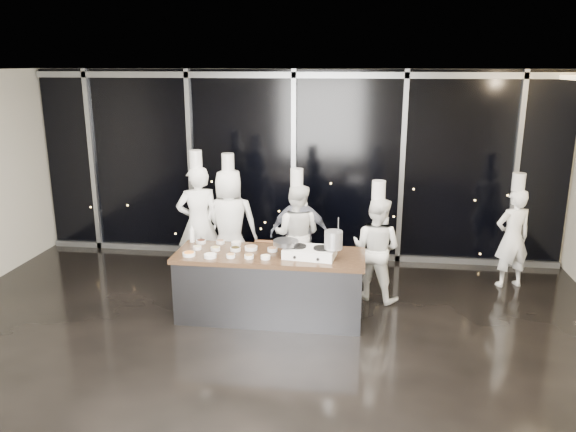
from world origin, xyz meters
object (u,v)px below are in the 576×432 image
chef_center (297,234)px  guest (300,234)px  stock_pot (333,240)px  stove (310,252)px  chef_right (376,248)px  frying_pan (285,242)px  demo_counter (270,286)px  chef_left (230,223)px  chef_side (513,236)px  chef_far_left (199,222)px

chef_center → guest: 0.06m
stock_pot → stove: bearing=171.1°
stove → chef_right: (0.86, 0.89, -0.20)m
frying_pan → chef_right: bearing=42.9°
stock_pot → chef_right: chef_right is taller
demo_counter → guest: bearing=79.1°
demo_counter → chef_center: 1.33m
frying_pan → guest: 1.35m
stock_pot → chef_left: bearing=138.6°
chef_side → stove: bearing=11.1°
stove → guest: size_ratio=0.44×
frying_pan → chef_far_left: (-1.52, 1.25, -0.15)m
demo_counter → stock_pot: 1.09m
chef_far_left → chef_right: size_ratio=1.18×
stove → stock_pot: stock_pot is taller
stock_pot → chef_far_left: size_ratio=0.11×
frying_pan → chef_left: (-1.07, 1.41, -0.18)m
chef_left → chef_right: (2.25, -0.55, -0.12)m
stove → frying_pan: 0.34m
stove → frying_pan: frying_pan is taller
demo_counter → chef_center: bearing=81.1°
chef_left → guest: 1.12m
stove → stock_pot: size_ratio=3.01×
chef_center → stock_pot: bearing=122.8°
stove → frying_pan: size_ratio=1.18×
chef_side → demo_counter: bearing=6.4°
guest → demo_counter: bearing=77.4°
chef_center → demo_counter: bearing=89.3°
stock_pot → chef_right: (0.56, 0.94, -0.39)m
chef_right → chef_left: bearing=9.9°
stove → frying_pan: (-0.32, 0.03, 0.10)m
frying_pan → chef_far_left: chef_far_left is taller
stock_pot → chef_left: size_ratio=0.12×
guest → chef_center: bearing=22.9°
demo_counter → guest: 1.35m
stove → chef_left: chef_left is taller
chef_left → chef_right: 2.32m
chef_side → chef_left: bearing=-15.8°
chef_far_left → stove: bearing=120.2°
chef_right → stock_pot: bearing=83.0°
demo_counter → stove: 0.74m
chef_center → chef_right: chef_center is taller
demo_counter → stove: (0.53, -0.06, 0.51)m
demo_counter → chef_left: 1.69m
stock_pot → frying_pan: bearing=172.5°
demo_counter → frying_pan: size_ratio=4.23×
stove → frying_pan: bearing=-179.2°
chef_center → chef_right: size_ratio=1.03×
chef_left → chef_right: chef_left is taller
stove → chef_far_left: bearing=151.9°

